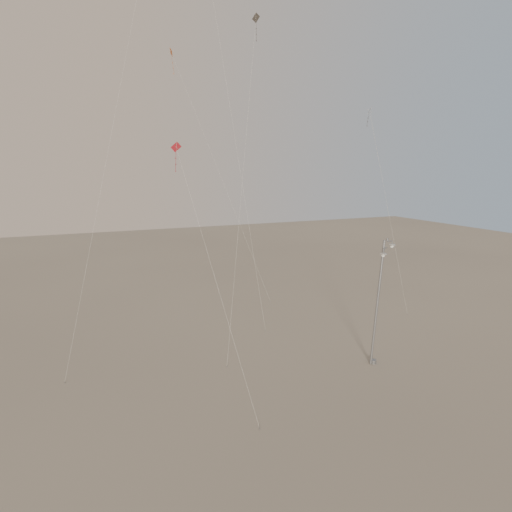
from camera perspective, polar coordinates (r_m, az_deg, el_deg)
name	(u,v)px	position (r m, az deg, el deg)	size (l,w,h in m)	color
ground	(305,372)	(31.13, 7.05, -16.13)	(160.00, 160.00, 0.00)	gray
street_lamp	(379,299)	(31.52, 17.17, -5.88)	(1.66, 0.83, 9.83)	gray
kite_0	(133,18)	(40.72, -17.13, 29.74)	(10.26, 12.83, 36.65)	maroon
kite_1	(250,86)	(39.28, -0.80, 23.12)	(7.68, 12.16, 29.29)	#292622
kite_3	(191,200)	(27.45, -9.22, 7.90)	(2.51, 10.17, 16.65)	maroon
kite_4	(378,158)	(43.97, 17.05, 13.22)	(2.60, 5.41, 21.03)	#292622
kite_5	(192,106)	(46.92, -9.10, 20.42)	(9.03, 7.26, 27.59)	#A3481B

